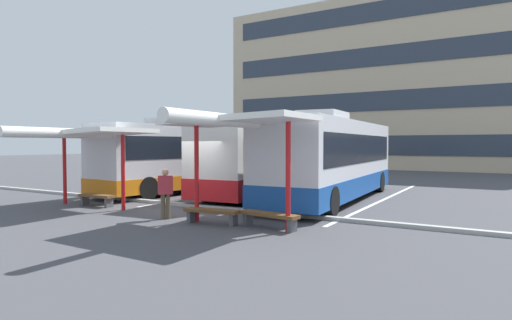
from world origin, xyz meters
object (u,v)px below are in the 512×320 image
at_px(waiting_shelter_0, 86,135).
at_px(coach_bus_2, 333,160).
at_px(bench_0, 97,198).
at_px(bench_1, 212,213).
at_px(coach_bus_1, 270,160).
at_px(coach_bus_0, 192,157).
at_px(waiting_passenger_0, 165,190).
at_px(bench_2, 269,217).
at_px(waiting_shelter_1, 234,123).

bearing_deg(waiting_shelter_0, coach_bus_2, 43.49).
xyz_separation_m(bench_0, bench_1, (5.99, -0.69, 0.00)).
bearing_deg(waiting_shelter_0, bench_1, -2.27).
bearing_deg(coach_bus_2, bench_1, -99.71).
distance_m(coach_bus_1, bench_0, 8.19).
xyz_separation_m(coach_bus_0, waiting_shelter_0, (0.38, -6.65, 1.04)).
bearing_deg(waiting_passenger_0, bench_2, 5.45).
distance_m(coach_bus_0, coach_bus_1, 4.16).
relative_size(bench_0, bench_1, 0.90).
height_order(bench_1, bench_2, same).
xyz_separation_m(coach_bus_2, waiting_shelter_0, (-7.20, -6.83, 1.04)).
distance_m(waiting_shelter_0, bench_1, 6.46).
bearing_deg(bench_2, waiting_passenger_0, -174.55).
xyz_separation_m(coach_bus_2, waiting_shelter_1, (-0.31, -7.20, 1.28)).
relative_size(bench_0, waiting_shelter_1, 0.36).
height_order(bench_0, waiting_shelter_1, waiting_shelter_1).
height_order(waiting_shelter_0, bench_0, waiting_shelter_0).
relative_size(coach_bus_2, bench_0, 7.11).
bearing_deg(waiting_shelter_1, waiting_shelter_0, 176.93).
relative_size(coach_bus_0, bench_0, 6.91).
bearing_deg(waiting_passenger_0, bench_1, 1.90).
height_order(waiting_shelter_1, bench_1, waiting_shelter_1).
height_order(coach_bus_2, bench_2, coach_bus_2).
height_order(bench_1, waiting_passenger_0, waiting_passenger_0).
distance_m(waiting_shelter_0, bench_0, 2.45).
bearing_deg(bench_0, coach_bus_1, 63.15).
bearing_deg(coach_bus_0, bench_0, -86.51).
xyz_separation_m(waiting_shelter_1, bench_1, (-0.90, 0.13, -2.65)).
bearing_deg(waiting_passenger_0, coach_bus_1, 93.98).
bearing_deg(bench_2, coach_bus_1, 118.50).
height_order(coach_bus_1, bench_0, coach_bus_1).
xyz_separation_m(coach_bus_1, bench_0, (-3.65, -7.22, -1.27)).
bearing_deg(bench_2, coach_bus_0, 141.05).
bearing_deg(bench_0, waiting_passenger_0, -10.06).
distance_m(waiting_shelter_0, waiting_shelter_1, 6.91).
xyz_separation_m(waiting_shelter_0, waiting_shelter_1, (6.89, -0.37, 0.25)).
bearing_deg(waiting_shelter_0, waiting_passenger_0, -4.03).
xyz_separation_m(waiting_shelter_0, bench_0, (-0.00, 0.45, -2.41)).
bearing_deg(coach_bus_1, bench_0, -116.85).
distance_m(coach_bus_0, waiting_passenger_0, 8.36).
bearing_deg(bench_1, coach_bus_0, 132.77).
bearing_deg(waiting_shelter_1, bench_1, 171.65).
distance_m(bench_1, waiting_passenger_0, 1.88).
bearing_deg(waiting_shelter_0, bench_0, 90.00).
distance_m(waiting_shelter_1, bench_1, 2.80).
bearing_deg(coach_bus_1, waiting_shelter_0, -115.48).
xyz_separation_m(waiting_shelter_1, bench_2, (0.90, 0.41, -2.65)).
xyz_separation_m(coach_bus_1, waiting_shelter_1, (3.24, -8.04, 1.39)).
xyz_separation_m(coach_bus_1, waiting_shelter_0, (-3.65, -7.67, 1.14)).
bearing_deg(coach_bus_2, bench_2, -85.04).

